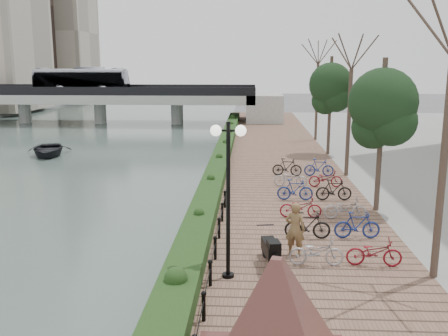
# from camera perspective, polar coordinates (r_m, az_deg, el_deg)

# --- Properties ---
(ground) EXTENTS (220.00, 220.00, 0.00)m
(ground) POSITION_cam_1_polar(r_m,az_deg,el_deg) (14.16, -7.80, -16.60)
(ground) COLOR #59595B
(ground) RESTS_ON ground
(river_water) EXTENTS (30.00, 130.00, 0.02)m
(river_water) POSITION_cam_1_polar(r_m,az_deg,el_deg) (41.68, -21.81, 1.61)
(river_water) COLOR #455651
(river_water) RESTS_ON ground
(promenade) EXTENTS (8.00, 75.00, 0.50)m
(promenade) POSITION_cam_1_polar(r_m,az_deg,el_deg) (30.46, 5.82, -0.59)
(promenade) COLOR brown
(promenade) RESTS_ON ground
(hedge) EXTENTS (1.10, 56.00, 0.60)m
(hedge) POSITION_cam_1_polar(r_m,az_deg,el_deg) (32.82, -0.30, 1.34)
(hedge) COLOR #143916
(hedge) RESTS_ON promenade
(chain_fence) EXTENTS (0.10, 14.10, 0.70)m
(chain_fence) POSITION_cam_1_polar(r_m,az_deg,el_deg) (15.42, -1.27, -10.56)
(chain_fence) COLOR black
(chain_fence) RESTS_ON promenade
(granite_monument) EXTENTS (4.95, 4.95, 2.65)m
(granite_monument) POSITION_cam_1_polar(r_m,az_deg,el_deg) (10.07, 5.86, -17.11)
(granite_monument) COLOR #42221C
(granite_monument) RESTS_ON promenade
(lamppost) EXTENTS (1.02, 0.32, 4.64)m
(lamppost) POSITION_cam_1_polar(r_m,az_deg,el_deg) (14.18, 0.49, 0.19)
(lamppost) COLOR black
(lamppost) RESTS_ON promenade
(motorcycle) EXTENTS (0.87, 1.89, 1.14)m
(motorcycle) POSITION_cam_1_polar(r_m,az_deg,el_deg) (15.83, 5.28, -9.15)
(motorcycle) COLOR black
(motorcycle) RESTS_ON promenade
(pedestrian) EXTENTS (0.76, 0.62, 1.81)m
(pedestrian) POSITION_cam_1_polar(r_m,az_deg,el_deg) (16.66, 8.13, -6.92)
(pedestrian) COLOR brown
(pedestrian) RESTS_ON promenade
(bicycle_parking) EXTENTS (2.40, 14.69, 1.00)m
(bicycle_parking) POSITION_cam_1_polar(r_m,az_deg,el_deg) (22.17, 10.76, -3.47)
(bicycle_parking) COLOR #A8A7AC
(bicycle_parking) RESTS_ON promenade
(street_trees) EXTENTS (3.20, 37.12, 6.80)m
(street_trees) POSITION_cam_1_polar(r_m,az_deg,el_deg) (25.69, 15.46, 4.54)
(street_trees) COLOR #3A2D22
(street_trees) RESTS_ON promenade
(bridge) EXTENTS (36.00, 10.77, 6.50)m
(bridge) POSITION_cam_1_polar(r_m,az_deg,el_deg) (60.06, -14.44, 8.13)
(bridge) COLOR #9B9A96
(bridge) RESTS_ON ground
(boat) EXTENTS (4.44, 5.32, 0.95)m
(boat) POSITION_cam_1_polar(r_m,az_deg,el_deg) (39.68, -19.50, 2.01)
(boat) COLOR black
(boat) RESTS_ON river_water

